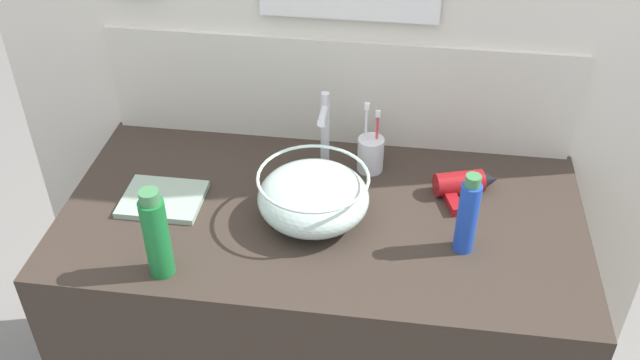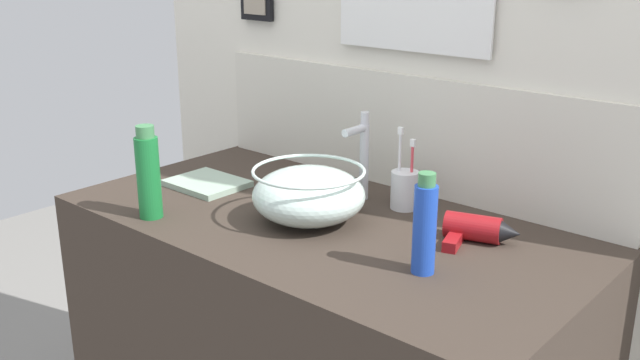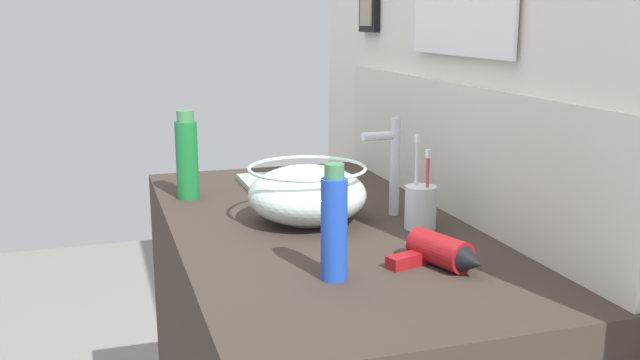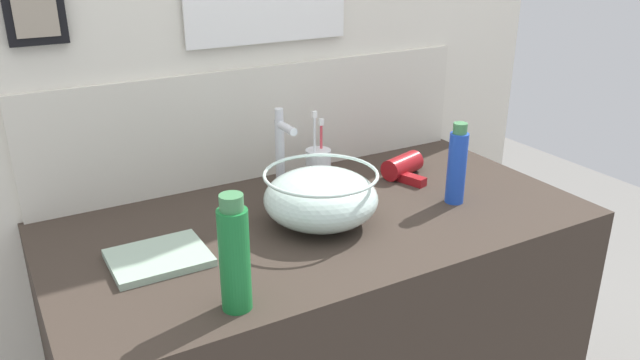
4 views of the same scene
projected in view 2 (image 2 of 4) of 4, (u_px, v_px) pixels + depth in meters
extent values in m
cube|color=silver|center=(411.00, 72.00, 1.87)|extent=(1.89, 0.06, 2.48)
cube|color=beige|center=(401.00, 132.00, 1.89)|extent=(1.27, 0.02, 0.31)
ellipsoid|color=silver|center=(309.00, 195.00, 1.68)|extent=(0.27, 0.27, 0.13)
torus|color=silver|center=(309.00, 171.00, 1.66)|extent=(0.27, 0.27, 0.01)
torus|color=#B2B7BC|center=(309.00, 220.00, 1.70)|extent=(0.10, 0.10, 0.01)
cylinder|color=silver|center=(364.00, 162.00, 1.82)|extent=(0.02, 0.02, 0.20)
cylinder|color=silver|center=(355.00, 130.00, 1.77)|extent=(0.02, 0.08, 0.02)
cylinder|color=silver|center=(365.00, 118.00, 1.79)|extent=(0.02, 0.02, 0.03)
cylinder|color=maroon|center=(473.00, 227.00, 1.58)|extent=(0.14, 0.09, 0.06)
cone|color=black|center=(510.00, 233.00, 1.55)|extent=(0.06, 0.06, 0.05)
cube|color=maroon|center=(453.00, 241.00, 1.56)|extent=(0.06, 0.09, 0.02)
cylinder|color=silver|center=(405.00, 190.00, 1.77)|extent=(0.07, 0.07, 0.10)
cylinder|color=#D83F4C|center=(411.00, 177.00, 1.76)|extent=(0.01, 0.01, 0.16)
cube|color=white|center=(413.00, 143.00, 1.73)|extent=(0.01, 0.01, 0.02)
cylinder|color=white|center=(399.00, 170.00, 1.76)|extent=(0.01, 0.01, 0.18)
cube|color=white|center=(401.00, 131.00, 1.73)|extent=(0.01, 0.01, 0.02)
cylinder|color=blue|center=(424.00, 230.00, 1.41)|extent=(0.05, 0.05, 0.18)
cylinder|color=#3F7F4C|center=(427.00, 179.00, 1.38)|extent=(0.03, 0.03, 0.03)
cylinder|color=#197233|center=(149.00, 178.00, 1.70)|extent=(0.06, 0.06, 0.20)
cylinder|color=#3F7F4C|center=(145.00, 132.00, 1.66)|extent=(0.04, 0.04, 0.03)
cube|color=#99B29E|center=(207.00, 183.00, 1.95)|extent=(0.20, 0.16, 0.02)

